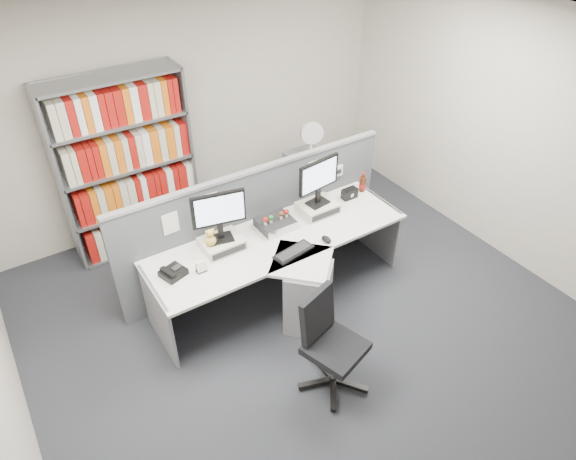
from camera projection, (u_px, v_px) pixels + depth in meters
ground at (325, 343)px, 4.87m from camera, size 5.50×5.50×0.00m
room_shell at (336, 180)px, 3.80m from camera, size 5.04×5.54×2.72m
partition at (257, 222)px, 5.33m from camera, size 3.00×0.08×1.27m
desk at (291, 271)px, 5.00m from camera, size 2.60×1.20×0.72m
monitor_riser_left at (222, 244)px, 4.84m from camera, size 0.38×0.31×0.10m
monitor_riser_right at (318, 208)px, 5.32m from camera, size 0.38×0.31×0.10m
monitor_left at (219, 213)px, 4.63m from camera, size 0.49×0.20×0.50m
monitor_right at (319, 178)px, 5.11m from camera, size 0.49×0.18×0.50m
desktop_pc at (275, 223)px, 5.11m from camera, size 0.34×0.30×0.09m
figurines at (276, 216)px, 5.04m from camera, size 0.29×0.05×0.09m
keyboard at (294, 252)px, 4.80m from camera, size 0.42×0.21×0.03m
mouse at (326, 239)px, 4.94m from camera, size 0.07×0.12×0.04m
desk_phone at (173, 273)px, 4.54m from camera, size 0.25×0.24×0.09m
desk_calendar at (201, 267)px, 4.57m from camera, size 0.09×0.07×0.11m
plush_toy at (210, 238)px, 4.70m from camera, size 0.10×0.10×0.17m
speaker at (349, 193)px, 5.52m from camera, size 0.17×0.09×0.11m
cola_bottle at (362, 184)px, 5.62m from camera, size 0.07×0.07×0.23m
shelving_unit at (127, 169)px, 5.54m from camera, size 1.41×0.40×2.00m
filing_cabinet at (310, 182)px, 6.53m from camera, size 0.45×0.61×0.70m
desk_fan at (311, 136)px, 6.14m from camera, size 0.27×0.17×0.46m
office_chair at (329, 340)px, 4.26m from camera, size 0.61×0.59×0.92m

